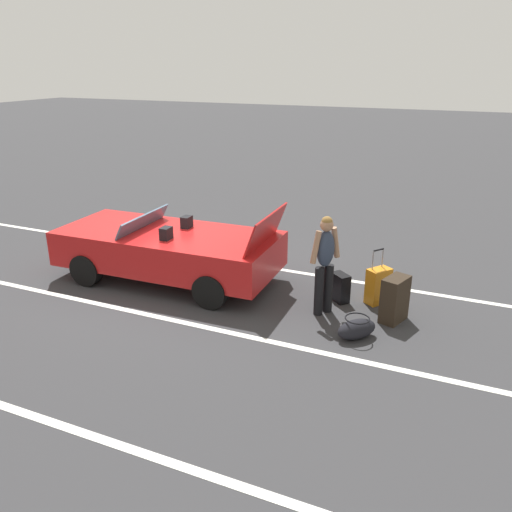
% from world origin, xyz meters
% --- Properties ---
extents(ground_plane, '(80.00, 80.00, 0.00)m').
position_xyz_m(ground_plane, '(0.00, 0.00, 0.00)').
color(ground_plane, '#333335').
extents(lot_line_near, '(18.00, 0.12, 0.01)m').
position_xyz_m(lot_line_near, '(0.00, -1.27, 0.00)').
color(lot_line_near, silver).
rests_on(lot_line_near, ground_plane).
extents(lot_line_mid, '(18.00, 0.12, 0.01)m').
position_xyz_m(lot_line_mid, '(0.00, 1.43, 0.00)').
color(lot_line_mid, silver).
rests_on(lot_line_mid, ground_plane).
extents(convertible_car, '(4.21, 1.93, 1.53)m').
position_xyz_m(convertible_car, '(0.20, 0.01, 0.59)').
color(convertible_car, red).
rests_on(convertible_car, ground_plane).
extents(suitcase_large_black, '(0.42, 0.54, 0.74)m').
position_xyz_m(suitcase_large_black, '(-4.18, 0.02, 0.37)').
color(suitcase_large_black, '#2D2319').
rests_on(suitcase_large_black, ground_plane).
extents(suitcase_medium_bright, '(0.43, 0.47, 0.96)m').
position_xyz_m(suitcase_medium_bright, '(-3.82, -0.54, 0.31)').
color(suitcase_medium_bright, orange).
rests_on(suitcase_medium_bright, ground_plane).
extents(suitcase_small_carryon, '(0.39, 0.37, 0.50)m').
position_xyz_m(suitcase_small_carryon, '(-3.21, -0.34, 0.25)').
color(suitcase_small_carryon, black).
rests_on(suitcase_small_carryon, ground_plane).
extents(duffel_bag, '(0.65, 0.68, 0.34)m').
position_xyz_m(duffel_bag, '(-3.78, 0.82, 0.16)').
color(duffel_bag, black).
rests_on(duffel_bag, ground_plane).
extents(traveler_person, '(0.40, 0.56, 1.65)m').
position_xyz_m(traveler_person, '(-3.07, 0.20, 0.93)').
color(traveler_person, black).
rests_on(traveler_person, ground_plane).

